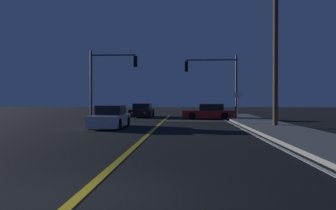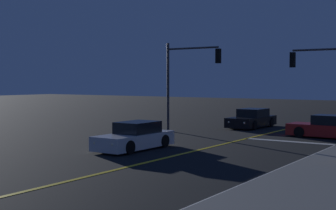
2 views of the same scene
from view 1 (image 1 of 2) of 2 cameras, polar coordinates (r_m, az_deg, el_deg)
name	(u,v)px [view 1 (image 1 of 2)]	position (r m, az deg, el deg)	size (l,w,h in m)	color
ground_plane	(77,199)	(6.20, -14.73, -14.67)	(160.00, 160.00, 0.00)	black
sidewalk_right	(289,132)	(18.30, 19.22, -4.21)	(3.20, 42.54, 0.15)	slate
lane_line_center	(150,133)	(17.68, -2.95, -4.57)	(0.20, 40.18, 0.01)	gold
lane_line_edge_right	(251,133)	(17.88, 13.50, -4.53)	(0.16, 40.18, 0.01)	silver
stop_bar	(197,121)	(27.89, 4.72, -2.62)	(5.33, 0.50, 0.01)	silver
car_parked_curb_black	(142,111)	(34.45, -4.25, -1.01)	(2.08, 4.75, 1.34)	black
car_mid_block_white	(110,118)	(21.31, -9.41, -2.12)	(1.84, 4.59, 1.34)	silver
car_lead_oncoming_red	(209,112)	(30.89, 6.71, -1.22)	(4.61, 1.96, 1.34)	maroon
traffic_signal_near_right	(217,76)	(30.31, 8.01, 4.70)	(4.51, 0.28, 5.54)	#38383D
traffic_signal_far_left	(108,74)	(29.55, -9.86, 5.10)	(3.97, 0.28, 5.83)	#38383D
utility_pole_right	(276,36)	(22.39, 17.22, 10.71)	(1.77, 0.29, 10.64)	#4C3823
street_sign_corner	(238,102)	(27.62, 11.33, 0.55)	(0.56, 0.11, 2.30)	slate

